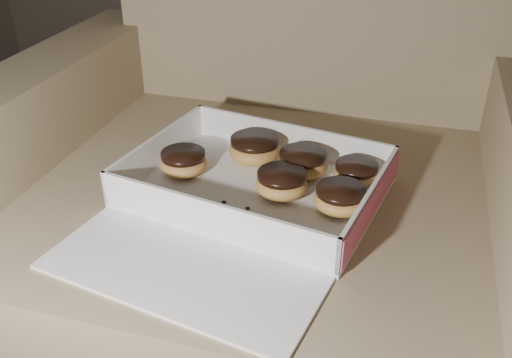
{
  "coord_description": "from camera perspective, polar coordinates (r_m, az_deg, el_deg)",
  "views": [
    {
      "loc": [
        -0.01,
        -0.19,
        0.95
      ],
      "look_at": [
        -0.23,
        0.56,
        0.49
      ],
      "focal_mm": 40.0,
      "sensor_mm": 36.0,
      "label": 1
    }
  ],
  "objects": [
    {
      "name": "bakery_box",
      "position": [
        0.88,
        -0.98,
        -2.06
      ],
      "size": [
        0.45,
        0.5,
        0.06
      ],
      "rotation": [
        0.0,
        0.0,
        -0.18
      ],
      "color": "white",
      "rests_on": "armchair"
    },
    {
      "name": "crumb_d",
      "position": [
        0.88,
        -3.23,
        -2.31
      ],
      "size": [
        0.01,
        0.01,
        0.0
      ],
      "primitive_type": "ellipsoid",
      "color": "black",
      "rests_on": "bakery_box"
    },
    {
      "name": "crumb_c",
      "position": [
        0.91,
        -12.74,
        -1.93
      ],
      "size": [
        0.01,
        0.01,
        0.0
      ],
      "primitive_type": "ellipsoid",
      "color": "black",
      "rests_on": "bakery_box"
    },
    {
      "name": "donut_a",
      "position": [
        0.86,
        8.43,
        -1.94
      ],
      "size": [
        0.08,
        0.08,
        0.04
      ],
      "color": "gold",
      "rests_on": "bakery_box"
    },
    {
      "name": "donut_e",
      "position": [
        0.89,
        2.57,
        -0.39
      ],
      "size": [
        0.08,
        0.08,
        0.04
      ],
      "color": "gold",
      "rests_on": "bakery_box"
    },
    {
      "name": "donut_c",
      "position": [
        0.99,
        -0.12,
        3.05
      ],
      "size": [
        0.09,
        0.09,
        0.05
      ],
      "color": "gold",
      "rests_on": "bakery_box"
    },
    {
      "name": "donut_b",
      "position": [
        0.94,
        9.99,
        0.58
      ],
      "size": [
        0.07,
        0.07,
        0.04
      ],
      "color": "gold",
      "rests_on": "bakery_box"
    },
    {
      "name": "donut_d",
      "position": [
        0.95,
        4.71,
        1.64
      ],
      "size": [
        0.08,
        0.08,
        0.04
      ],
      "color": "gold",
      "rests_on": "bakery_box"
    },
    {
      "name": "crumb_e",
      "position": [
        0.87,
        -0.84,
        -2.94
      ],
      "size": [
        0.01,
        0.01,
        0.0
      ],
      "primitive_type": "ellipsoid",
      "color": "black",
      "rests_on": "bakery_box"
    },
    {
      "name": "armchair",
      "position": [
        1.09,
        1.51,
        -4.54
      ],
      "size": [
        0.98,
        0.83,
        1.03
      ],
      "color": "#96855F",
      "rests_on": "floor"
    },
    {
      "name": "crumb_b",
      "position": [
        0.79,
        5.09,
        -6.68
      ],
      "size": [
        0.01,
        0.01,
        0.0
      ],
      "primitive_type": "ellipsoid",
      "color": "black",
      "rests_on": "bakery_box"
    },
    {
      "name": "crumb_a",
      "position": [
        0.91,
        -12.74,
        -2.15
      ],
      "size": [
        0.01,
        0.01,
        0.0
      ],
      "primitive_type": "ellipsoid",
      "color": "black",
      "rests_on": "bakery_box"
    },
    {
      "name": "donut_f",
      "position": [
        0.96,
        -7.26,
        1.7
      ],
      "size": [
        0.08,
        0.08,
        0.04
      ],
      "color": "gold",
      "rests_on": "bakery_box"
    }
  ]
}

